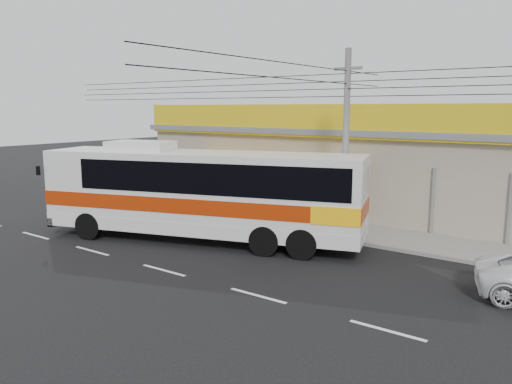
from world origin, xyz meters
TOP-DOWN VIEW (x-y plane):
  - ground at (0.00, 0.00)m, footprint 120.00×120.00m
  - sidewalk at (0.00, 6.00)m, footprint 30.00×3.20m
  - lane_markings at (0.00, -2.50)m, footprint 50.00×0.12m
  - storefront_building at (-0.01, 11.54)m, footprint 22.60×9.20m
  - coach_bus at (-1.35, 1.25)m, footprint 13.61×6.83m
  - motorbike_red at (-4.69, 6.13)m, footprint 2.18×1.54m
  - motorbike_dark at (-6.92, 6.18)m, footprint 1.88×0.61m
  - utility_pole at (3.35, 4.43)m, footprint 34.00×14.00m

SIDE VIEW (x-z plane):
  - ground at x=0.00m, z-range 0.00..0.00m
  - lane_markings at x=0.00m, z-range -0.01..0.01m
  - sidewalk at x=0.00m, z-range 0.00..0.15m
  - motorbike_red at x=-4.69m, z-range 0.15..1.24m
  - motorbike_dark at x=-6.92m, z-range 0.15..1.27m
  - coach_bus at x=-1.35m, z-range 0.14..4.27m
  - storefront_building at x=-0.01m, z-range -0.55..5.15m
  - utility_pole at x=3.35m, z-range 2.54..10.37m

